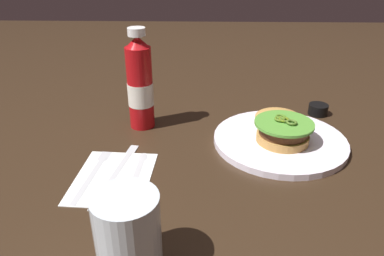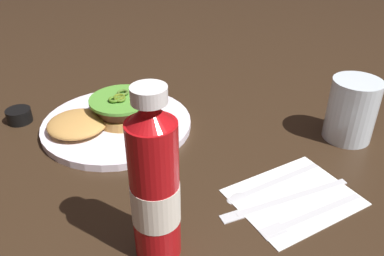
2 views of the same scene
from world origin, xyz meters
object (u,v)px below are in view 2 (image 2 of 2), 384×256
(spoon_utensil, at_px, (262,186))
(water_glass, at_px, (352,110))
(condiment_cup, at_px, (19,116))
(ketchup_bottle, at_px, (155,187))
(napkin, at_px, (294,197))
(burger_sandwich, at_px, (106,114))
(fork_utensil, at_px, (304,216))
(dinner_plate, at_px, (117,124))
(butter_knife, at_px, (279,200))

(spoon_utensil, bearing_deg, water_glass, -173.20)
(condiment_cup, relative_size, spoon_utensil, 0.27)
(ketchup_bottle, distance_m, napkin, 0.25)
(burger_sandwich, relative_size, fork_utensil, 1.16)
(burger_sandwich, height_order, condiment_cup, burger_sandwich)
(water_glass, height_order, fork_utensil, water_glass)
(water_glass, bearing_deg, dinner_plate, -37.31)
(burger_sandwich, relative_size, water_glass, 1.78)
(dinner_plate, distance_m, spoon_utensil, 0.32)
(ketchup_bottle, relative_size, fork_utensil, 1.31)
(spoon_utensil, bearing_deg, napkin, 121.37)
(burger_sandwich, height_order, fork_utensil, burger_sandwich)
(ketchup_bottle, relative_size, condiment_cup, 4.79)
(fork_utensil, bearing_deg, condiment_cup, -61.13)
(spoon_utensil, bearing_deg, condiment_cup, -57.14)
(napkin, bearing_deg, spoon_utensil, -58.63)
(dinner_plate, bearing_deg, napkin, 112.88)
(fork_utensil, bearing_deg, spoon_utensil, -85.78)
(dinner_plate, height_order, butter_knife, dinner_plate)
(burger_sandwich, xyz_separation_m, water_glass, (-0.37, 0.27, 0.03))
(burger_sandwich, xyz_separation_m, condiment_cup, (0.14, -0.12, -0.02))
(napkin, height_order, fork_utensil, fork_utensil)
(dinner_plate, relative_size, water_glass, 2.48)
(butter_knife, xyz_separation_m, fork_utensil, (-0.01, 0.05, 0.00))
(burger_sandwich, xyz_separation_m, ketchup_bottle, (0.06, 0.32, 0.07))
(burger_sandwich, relative_size, ketchup_bottle, 0.88)
(burger_sandwich, distance_m, napkin, 0.38)
(dinner_plate, height_order, fork_utensil, dinner_plate)
(water_glass, height_order, butter_knife, water_glass)
(water_glass, xyz_separation_m, fork_utensil, (0.23, 0.11, -0.05))
(butter_knife, bearing_deg, water_glass, -164.11)
(napkin, bearing_deg, dinner_plate, -67.12)
(water_glass, bearing_deg, burger_sandwich, -36.40)
(water_glass, bearing_deg, ketchup_bottle, 6.44)
(ketchup_bottle, height_order, butter_knife, ketchup_bottle)
(dinner_plate, relative_size, fork_utensil, 1.61)
(ketchup_bottle, bearing_deg, condiment_cup, -80.11)
(spoon_utensil, bearing_deg, ketchup_bottle, 6.01)
(burger_sandwich, distance_m, fork_utensil, 0.41)
(burger_sandwich, distance_m, water_glass, 0.46)
(ketchup_bottle, distance_m, water_glass, 0.44)
(condiment_cup, distance_m, butter_knife, 0.54)
(butter_knife, distance_m, fork_utensil, 0.05)
(napkin, xyz_separation_m, fork_utensil, (0.02, 0.04, 0.00))
(ketchup_bottle, xyz_separation_m, napkin, (-0.22, 0.02, -0.10))
(napkin, distance_m, spoon_utensil, 0.05)
(ketchup_bottle, bearing_deg, butter_knife, 174.66)
(water_glass, distance_m, condiment_cup, 0.65)
(water_glass, bearing_deg, fork_utensil, 26.10)
(condiment_cup, bearing_deg, water_glass, 142.13)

